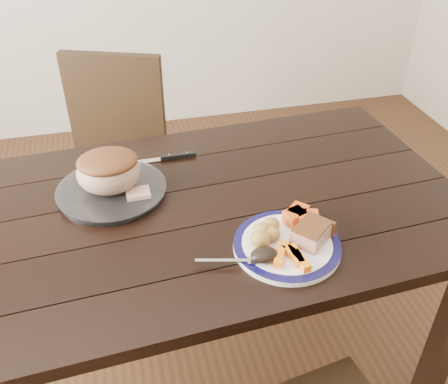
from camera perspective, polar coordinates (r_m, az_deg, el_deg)
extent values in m
plane|color=#472B16|center=(2.01, -2.48, -18.82)|extent=(4.00, 4.00, 0.00)
cube|color=black|center=(1.48, -3.19, -2.19)|extent=(1.65, 0.99, 0.04)
cube|color=black|center=(1.79, 24.27, -14.27)|extent=(0.07, 0.07, 0.71)
cube|color=black|center=(2.22, 12.90, -0.79)|extent=(0.07, 0.07, 0.71)
cube|color=black|center=(2.16, -13.04, 1.26)|extent=(0.54, 0.54, 0.04)
cube|color=black|center=(2.20, -12.31, 9.58)|extent=(0.41, 0.19, 0.46)
cube|color=black|center=(2.39, -6.90, -1.26)|extent=(0.04, 0.04, 0.43)
cube|color=black|center=(2.12, -9.06, -7.05)|extent=(0.04, 0.04, 0.43)
cube|color=black|center=(2.49, -14.98, -0.60)|extent=(0.04, 0.04, 0.43)
cube|color=black|center=(2.24, -18.03, -6.01)|extent=(0.04, 0.04, 0.43)
cylinder|color=white|center=(1.33, 7.18, -6.14)|extent=(0.28, 0.28, 0.02)
torus|color=#0E0B38|center=(1.33, 7.21, -5.87)|extent=(0.28, 0.28, 0.02)
cylinder|color=white|center=(1.55, -12.68, 0.07)|extent=(0.32, 0.32, 0.02)
cube|color=tan|center=(1.33, 9.93, -4.72)|extent=(0.12, 0.12, 0.04)
ellipsoid|color=gold|center=(1.29, 4.15, -5.36)|extent=(0.05, 0.05, 0.05)
ellipsoid|color=gold|center=(1.34, 5.40, -3.72)|extent=(0.05, 0.04, 0.04)
ellipsoid|color=gold|center=(1.31, 5.47, -4.79)|extent=(0.05, 0.04, 0.04)
ellipsoid|color=gold|center=(1.32, 4.39, -4.42)|extent=(0.05, 0.05, 0.04)
cube|color=orange|center=(1.26, 6.35, -7.39)|extent=(0.05, 0.07, 0.02)
cube|color=orange|center=(1.28, 7.45, -6.67)|extent=(0.05, 0.07, 0.02)
cube|color=orange|center=(1.27, 8.22, -7.20)|extent=(0.02, 0.07, 0.02)
cube|color=orange|center=(1.26, 8.78, -7.78)|extent=(0.03, 0.07, 0.02)
cube|color=#EB501A|center=(1.38, 8.09, -2.86)|extent=(0.07, 0.06, 0.04)
cube|color=#EB501A|center=(1.38, 9.55, -3.05)|extent=(0.07, 0.06, 0.04)
cube|color=#EB501A|center=(1.39, 8.44, -2.44)|extent=(0.07, 0.07, 0.04)
ellipsoid|color=black|center=(1.26, 4.62, -7.17)|extent=(0.07, 0.05, 0.03)
cube|color=silver|center=(1.26, -0.13, -7.91)|extent=(0.14, 0.04, 0.00)
cube|color=silver|center=(1.26, 3.77, -7.87)|extent=(0.05, 0.04, 0.00)
ellipsoid|color=tan|center=(1.51, -13.02, 2.22)|extent=(0.19, 0.16, 0.12)
cube|color=tan|center=(1.50, -9.79, -0.19)|extent=(0.07, 0.06, 0.02)
cube|color=silver|center=(1.69, -10.62, 3.26)|extent=(0.20, 0.02, 0.00)
cube|color=black|center=(1.70, -5.27, 4.16)|extent=(0.12, 0.02, 0.01)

